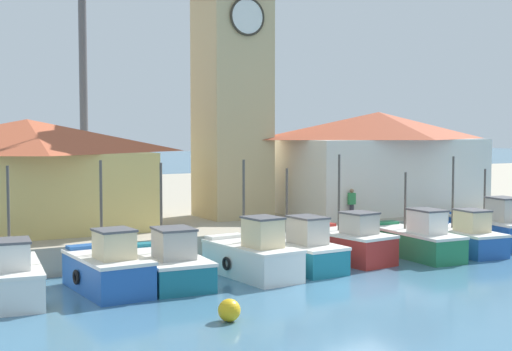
{
  "coord_description": "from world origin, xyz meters",
  "views": [
    {
      "loc": [
        -15.42,
        -20.31,
        5.68
      ],
      "look_at": [
        0.47,
        9.15,
        3.5
      ],
      "focal_mm": 50.0,
      "sensor_mm": 36.0,
      "label": 1
    }
  ],
  "objects": [
    {
      "name": "fishing_boat_mid_left",
      "position": [
        -2.64,
        3.67,
        0.81
      ],
      "size": [
        2.34,
        4.65,
        4.49
      ],
      "color": "silver",
      "rests_on": "ground"
    },
    {
      "name": "fishing_boat_left_inner",
      "position": [
        -5.97,
        4.11,
        0.71
      ],
      "size": [
        2.41,
        5.04,
        4.43
      ],
      "color": "#196B7F",
      "rests_on": "ground"
    },
    {
      "name": "fishing_boat_center",
      "position": [
        -0.26,
        4.32,
        0.74
      ],
      "size": [
        2.13,
        5.13,
        4.07
      ],
      "color": "#196B7F",
      "rests_on": "ground"
    },
    {
      "name": "mooring_buoy",
      "position": [
        -6.27,
        -1.69,
        0.34
      ],
      "size": [
        0.68,
        0.68,
        0.68
      ],
      "primitive_type": "sphere",
      "color": "gold",
      "rests_on": "ground"
    },
    {
      "name": "fishing_boat_left_outer",
      "position": [
        -8.31,
        3.81,
        0.8
      ],
      "size": [
        2.26,
        4.35,
        4.59
      ],
      "color": "#2356A8",
      "rests_on": "ground"
    },
    {
      "name": "port_crane_near",
      "position": [
        -2.63,
        29.19,
        7.76
      ],
      "size": [
        6.23,
        9.4,
        16.74
      ],
      "color": "#353539",
      "rests_on": "quay_wharf"
    },
    {
      "name": "warehouse_right",
      "position": [
        9.35,
        11.29,
        3.94
      ],
      "size": [
        11.42,
        6.48,
        5.49
      ],
      "color": "silver",
      "rests_on": "quay_wharf"
    },
    {
      "name": "fishing_boat_right_outer",
      "position": [
        8.39,
        3.89,
        0.7
      ],
      "size": [
        2.27,
        4.85,
        4.41
      ],
      "color": "#2356A8",
      "rests_on": "ground"
    },
    {
      "name": "fishing_boat_mid_right",
      "position": [
        2.47,
        4.55,
        0.79
      ],
      "size": [
        2.54,
        4.51,
        4.59
      ],
      "color": "#AD2823",
      "rests_on": "ground"
    },
    {
      "name": "clock_tower",
      "position": [
        0.94,
        12.62,
        8.72
      ],
      "size": [
        3.74,
        3.74,
        16.0
      ],
      "color": "tan",
      "rests_on": "quay_wharf"
    },
    {
      "name": "fishing_boat_right_inner",
      "position": [
        5.75,
        4.03,
        0.75
      ],
      "size": [
        2.01,
        5.26,
        3.74
      ],
      "color": "#237A4C",
      "rests_on": "ground"
    },
    {
      "name": "fishing_boat_far_right",
      "position": [
        11.31,
        4.73,
        0.82
      ],
      "size": [
        2.45,
        4.97,
        3.71
      ],
      "color": "#2356A8",
      "rests_on": "ground"
    },
    {
      "name": "quay_wharf",
      "position": [
        0.0,
        27.15,
        0.57
      ],
      "size": [
        120.0,
        40.0,
        1.14
      ],
      "primitive_type": "cube",
      "color": "#A89E89",
      "rests_on": "ground"
    },
    {
      "name": "ground_plane",
      "position": [
        0.0,
        0.0,
        0.0
      ],
      "size": [
        300.0,
        300.0,
        0.0
      ],
      "primitive_type": "plane",
      "color": "teal"
    },
    {
      "name": "warehouse_left",
      "position": [
        -9.36,
        12.26,
        3.69
      ],
      "size": [
        10.59,
        6.44,
        4.98
      ],
      "color": "tan",
      "rests_on": "quay_wharf"
    },
    {
      "name": "fishing_boat_far_left",
      "position": [
        -11.51,
        4.11,
        0.75
      ],
      "size": [
        2.43,
        4.81,
        4.45
      ],
      "color": "silver",
      "rests_on": "ground"
    },
    {
      "name": "dock_worker_near_tower",
      "position": [
        5.23,
        8.08,
        1.99
      ],
      "size": [
        0.34,
        0.22,
        1.62
      ],
      "color": "#33333D",
      "rests_on": "quay_wharf"
    }
  ]
}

